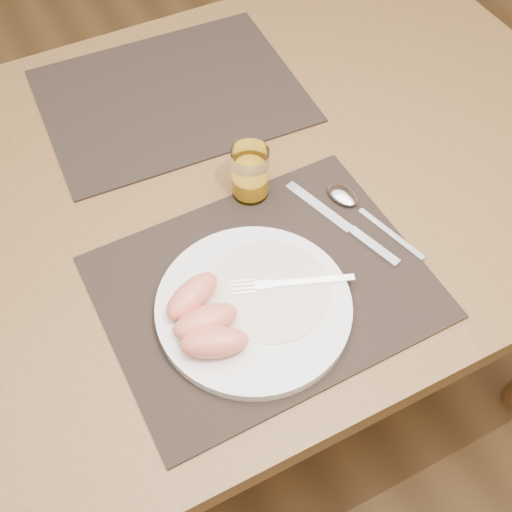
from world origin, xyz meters
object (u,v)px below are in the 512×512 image
(fork, at_px, (281,284))
(spoon, at_px, (350,200))
(plate, at_px, (254,307))
(knife, at_px, (350,229))
(table, at_px, (214,214))
(placemat_near, at_px, (265,287))
(placemat_far, at_px, (171,95))
(juice_glass, at_px, (250,175))

(fork, height_order, spoon, fork)
(plate, relative_size, fork, 1.60)
(knife, bearing_deg, table, 127.36)
(placemat_near, distance_m, placemat_far, 0.44)
(table, xyz_separation_m, plate, (-0.05, -0.25, 0.10))
(placemat_near, xyz_separation_m, plate, (-0.03, -0.03, 0.01))
(plate, distance_m, knife, 0.20)
(placemat_far, xyz_separation_m, plate, (-0.07, -0.47, 0.01))
(table, relative_size, plate, 5.19)
(fork, bearing_deg, placemat_near, 133.53)
(placemat_far, xyz_separation_m, knife, (0.12, -0.41, 0.00))
(placemat_near, height_order, knife, knife)
(juice_glass, bearing_deg, placemat_far, 94.74)
(fork, xyz_separation_m, juice_glass, (0.04, 0.19, 0.02))
(plate, bearing_deg, table, 79.07)
(juice_glass, bearing_deg, knife, -54.13)
(table, distance_m, juice_glass, 0.14)
(juice_glass, bearing_deg, placemat_near, -110.09)
(placemat_near, bearing_deg, placemat_far, 84.95)
(table, xyz_separation_m, spoon, (0.17, -0.14, 0.09))
(plate, relative_size, spoon, 1.42)
(table, distance_m, placemat_far, 0.24)
(fork, distance_m, juice_glass, 0.19)
(table, bearing_deg, knife, -52.64)
(knife, xyz_separation_m, spoon, (0.03, 0.05, 0.00))
(plate, bearing_deg, placemat_near, 41.89)
(fork, distance_m, spoon, 0.20)
(fork, xyz_separation_m, knife, (0.14, 0.05, -0.02))
(plate, xyz_separation_m, knife, (0.19, 0.06, -0.01))
(spoon, xyz_separation_m, juice_glass, (-0.13, 0.09, 0.03))
(plate, relative_size, juice_glass, 3.06)
(placemat_near, relative_size, plate, 1.67)
(placemat_near, height_order, plate, plate)
(table, xyz_separation_m, knife, (0.14, -0.19, 0.09))
(table, distance_m, fork, 0.26)
(spoon, bearing_deg, table, 140.63)
(knife, bearing_deg, juice_glass, 125.87)
(table, relative_size, fork, 8.29)
(placemat_near, xyz_separation_m, juice_glass, (0.06, 0.17, 0.04))
(plate, height_order, knife, plate)
(placemat_far, xyz_separation_m, juice_glass, (0.02, -0.27, 0.04))
(table, height_order, placemat_near, placemat_near)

